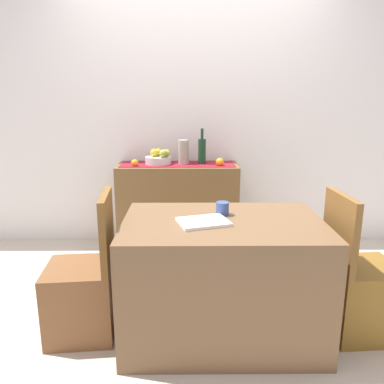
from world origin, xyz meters
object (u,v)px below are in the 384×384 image
object	(u,v)px
chair_near_window	(83,294)
chair_by_corner	(359,293)
fruit_bowl	(158,160)
coffee_cup	(222,209)
sideboard_console	(178,207)
ceramic_vase	(183,152)
open_book	(203,222)
dining_table	(222,278)
wine_bottle	(202,151)

from	to	relation	value
chair_near_window	chair_by_corner	size ratio (longest dim) A/B	1.00
fruit_bowl	coffee_cup	size ratio (longest dim) A/B	2.97
sideboard_console	ceramic_vase	xyz separation A→B (m)	(0.05, 0.00, 0.53)
open_book	fruit_bowl	bearing A→B (deg)	87.43
fruit_bowl	chair_by_corner	size ratio (longest dim) A/B	0.27
ceramic_vase	dining_table	bearing A→B (deg)	-79.61
sideboard_console	ceramic_vase	bearing A→B (deg)	0.00
chair_near_window	open_book	bearing A→B (deg)	-3.79
sideboard_console	chair_by_corner	distance (m)	1.81
ceramic_vase	dining_table	distance (m)	1.51
chair_near_window	fruit_bowl	bearing A→B (deg)	74.89
sideboard_console	chair_by_corner	bearing A→B (deg)	-49.83
chair_near_window	chair_by_corner	xyz separation A→B (m)	(1.71, -0.00, 0.00)
dining_table	fruit_bowl	bearing A→B (deg)	109.43
sideboard_console	dining_table	world-z (taller)	sideboard_console
ceramic_vase	coffee_cup	world-z (taller)	ceramic_vase
ceramic_vase	chair_by_corner	world-z (taller)	ceramic_vase
sideboard_console	ceramic_vase	size ratio (longest dim) A/B	4.92
wine_bottle	sideboard_console	bearing A→B (deg)	-180.00
fruit_bowl	wine_bottle	world-z (taller)	wine_bottle
dining_table	open_book	distance (m)	0.40
fruit_bowl	chair_by_corner	distance (m)	2.02
ceramic_vase	chair_near_window	bearing A→B (deg)	-113.73
sideboard_console	dining_table	xyz separation A→B (m)	(0.31, -1.38, -0.05)
sideboard_console	fruit_bowl	size ratio (longest dim) A/B	4.64
sideboard_console	wine_bottle	bearing A→B (deg)	0.00
sideboard_console	wine_bottle	distance (m)	0.59
sideboard_console	fruit_bowl	world-z (taller)	fruit_bowl
dining_table	chair_by_corner	world-z (taller)	chair_by_corner
ceramic_vase	coffee_cup	xyz separation A→B (m)	(0.26, -1.26, -0.16)
coffee_cup	open_book	bearing A→B (deg)	-127.23
dining_table	chair_near_window	distance (m)	0.86
sideboard_console	open_book	distance (m)	1.47
coffee_cup	dining_table	bearing A→B (deg)	-92.22
fruit_bowl	dining_table	bearing A→B (deg)	-70.57
wine_bottle	ceramic_vase	world-z (taller)	wine_bottle
coffee_cup	chair_near_window	xyz separation A→B (m)	(-0.86, -0.11, -0.51)
open_book	chair_by_corner	world-z (taller)	chair_by_corner
coffee_cup	fruit_bowl	bearing A→B (deg)	111.24
coffee_cup	ceramic_vase	bearing A→B (deg)	101.52
ceramic_vase	chair_by_corner	bearing A→B (deg)	-51.16
chair_by_corner	coffee_cup	bearing A→B (deg)	172.21
ceramic_vase	dining_table	world-z (taller)	ceramic_vase
dining_table	open_book	world-z (taller)	open_book
open_book	wine_bottle	bearing A→B (deg)	71.46
ceramic_vase	open_book	xyz separation A→B (m)	(0.13, -1.42, -0.19)
dining_table	chair_near_window	size ratio (longest dim) A/B	1.32
open_book	sideboard_console	bearing A→B (deg)	80.48
fruit_bowl	dining_table	xyz separation A→B (m)	(0.49, -1.38, -0.50)
fruit_bowl	coffee_cup	world-z (taller)	fruit_bowl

